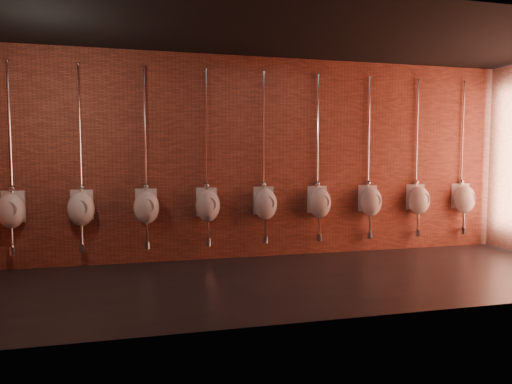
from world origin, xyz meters
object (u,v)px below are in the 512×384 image
Objects in this scene: urinal_6 at (370,201)px; urinal_8 at (464,198)px; urinal_1 at (81,208)px; urinal_3 at (208,205)px; urinal_4 at (265,203)px; urinal_5 at (319,202)px; urinal_7 at (419,199)px; urinal_0 at (11,209)px; urinal_2 at (146,206)px.

urinal_6 is 1.84m from urinal_8.
urinal_1 is 1.00× the size of urinal_3.
urinal_4 is 1.00× the size of urinal_8.
urinal_4 and urinal_5 have the same top height.
urinal_4 is 2.76m from urinal_7.
urinal_0 is at bearing 180.00° from urinal_6.
urinal_0 is 1.00× the size of urinal_2.
urinal_1 is 4.60m from urinal_6.
urinal_1 is at bearing 180.00° from urinal_4.
urinal_3 and urinal_4 have the same top height.
urinal_5 is 0.92m from urinal_6.
urinal_2 is at bearing 180.00° from urinal_3.
urinal_2 is at bearing 180.00° from urinal_5.
urinal_3 is 1.00× the size of urinal_5.
urinal_0 is 1.00× the size of urinal_6.
urinal_1 is at bearing 180.00° from urinal_3.
urinal_2 is at bearing 0.00° from urinal_0.
urinal_1 is 1.00× the size of urinal_7.
urinal_7 is at bearing 0.00° from urinal_5.
urinal_2 and urinal_3 have the same top height.
urinal_0 and urinal_4 have the same top height.
urinal_5 and urinal_8 have the same top height.
urinal_0 is at bearing 180.00° from urinal_2.
urinal_3 is at bearing 0.00° from urinal_0.
urinal_1 is 1.00× the size of urinal_6.
urinal_7 is 0.92m from urinal_8.
urinal_2 is 1.00× the size of urinal_5.
urinal_0 is 2.76m from urinal_3.
urinal_3 is 0.92m from urinal_4.
urinal_3 is 1.84m from urinal_5.
urinal_4 is at bearing 0.00° from urinal_0.
urinal_1 and urinal_4 have the same top height.
urinal_2 and urinal_5 have the same top height.
urinal_2 is 2.76m from urinal_5.
urinal_7 is (2.76, 0.00, 0.00)m from urinal_4.
urinal_4 is 1.00× the size of urinal_6.
urinal_0 is at bearing 180.00° from urinal_5.
urinal_8 is (3.68, 0.00, 0.00)m from urinal_4.
urinal_7 is (3.68, 0.00, 0.00)m from urinal_3.
urinal_4 is 1.00× the size of urinal_7.
urinal_0 is at bearing 180.00° from urinal_1.
urinal_5 is (1.84, 0.00, 0.00)m from urinal_3.
urinal_1 and urinal_5 have the same top height.
urinal_2 and urinal_7 have the same top height.
urinal_2 is 1.00× the size of urinal_6.
urinal_0 is 1.00× the size of urinal_1.
urinal_6 is at bearing 0.00° from urinal_1.
urinal_6 is at bearing 0.00° from urinal_2.
urinal_3 is at bearing 180.00° from urinal_5.
urinal_2 and urinal_8 have the same top height.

